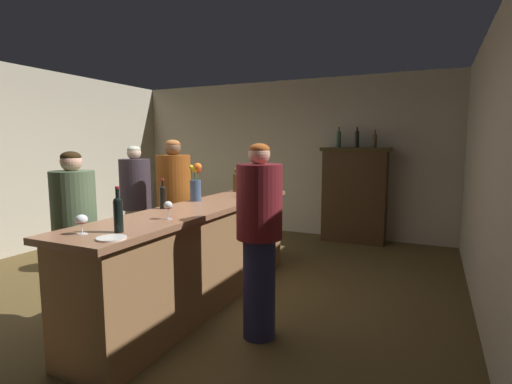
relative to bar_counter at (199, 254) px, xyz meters
The scene contains 20 objects.
floor 0.65m from the bar_counter, behind, with size 8.97×8.97×0.00m, color brown.
wall_back 3.61m from the bar_counter, 96.67° to the left, with size 6.01×0.12×2.74m, color #BAAF97.
wall_right 2.74m from the bar_counter, ahead, with size 0.12×7.02×2.74m, color #BBB098.
bar_counter is the anchor object (origin of this frame).
display_cabinet 3.32m from the bar_counter, 73.20° to the left, with size 1.09×0.44×1.55m.
wine_bottle_chardonnay 0.71m from the bar_counter, 132.55° to the right, with size 0.07×0.07×0.29m.
wine_bottle_pinot 1.39m from the bar_counter, 100.30° to the left, with size 0.07×0.07×0.30m.
wine_bottle_merlot 1.36m from the bar_counter, 84.04° to the right, with size 0.06×0.06×0.33m.
wine_glass_front 1.47m from the bar_counter, 92.83° to the right, with size 0.08×0.08×0.14m.
wine_glass_mid 0.90m from the bar_counter, 77.87° to the right, with size 0.07×0.07×0.15m.
wine_glass_rear 1.00m from the bar_counter, 80.18° to the left, with size 0.08×0.08×0.15m.
flower_arrangement 0.78m from the bar_counter, 126.51° to the left, with size 0.14×0.14×0.42m.
cheese_plate 1.47m from the bar_counter, 80.76° to the right, with size 0.19×0.19×0.01m, color white.
display_bottle_left 3.46m from the bar_counter, 78.00° to the left, with size 0.07×0.07×0.35m.
display_bottle_midleft 3.53m from the bar_counter, 73.01° to the left, with size 0.07×0.07×0.34m.
display_bottle_center 3.60m from the bar_counter, 68.52° to the left, with size 0.07×0.07×0.28m.
patron_redhead 1.17m from the bar_counter, 126.84° to the right, with size 0.36×0.36×1.55m.
patron_tall 1.43m from the bar_counter, 157.63° to the left, with size 0.38×0.38×1.59m.
patron_in_grey 0.89m from the bar_counter, 143.94° to the left, with size 0.40×0.40×1.66m.
bartender 1.01m from the bar_counter, 25.06° to the right, with size 0.37×0.37×1.62m.
Camera 1 is at (2.52, -3.16, 1.61)m, focal length 26.98 mm.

